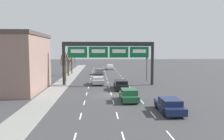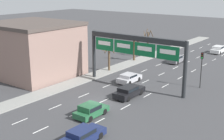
# 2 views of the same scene
# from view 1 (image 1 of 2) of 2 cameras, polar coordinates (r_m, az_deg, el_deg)

# --- Properties ---
(ground_plane) EXTENTS (220.00, 220.00, 0.00)m
(ground_plane) POSITION_cam_1_polar(r_m,az_deg,el_deg) (28.93, -0.16, -6.55)
(ground_plane) COLOR #3D3D3F
(sidewalk_left) EXTENTS (2.80, 110.00, 0.15)m
(sidewalk_left) POSITION_cam_1_polar(r_m,az_deg,el_deg) (29.56, -15.93, -6.35)
(sidewalk_left) COLOR gray
(sidewalk_left) RESTS_ON ground_plane
(lane_dashes) EXTENTS (6.72, 67.00, 0.01)m
(lane_dashes) POSITION_cam_1_polar(r_m,az_deg,el_deg) (42.22, -1.22, -2.79)
(lane_dashes) COLOR white
(lane_dashes) RESTS_ON ground_plane
(sign_gantry) EXTENTS (15.31, 0.70, 7.25)m
(sign_gantry) POSITION_cam_1_polar(r_m,az_deg,el_deg) (36.26, -0.89, 4.84)
(sign_gantry) COLOR #232628
(sign_gantry) RESTS_ON ground_plane
(car_white) EXTENTS (1.93, 4.72, 1.50)m
(car_white) POSITION_cam_1_polar(r_m,az_deg,el_deg) (66.12, -0.53, 0.84)
(car_white) COLOR silver
(car_white) RESTS_ON ground_plane
(car_grey) EXTENTS (1.85, 4.32, 1.38)m
(car_grey) POSITION_cam_1_polar(r_m,az_deg,el_deg) (52.96, -3.31, -0.35)
(car_grey) COLOR slate
(car_grey) RESTS_ON ground_plane
(car_silver) EXTENTS (1.95, 4.14, 1.30)m
(car_silver) POSITION_cam_1_polar(r_m,az_deg,el_deg) (37.85, -3.64, -2.66)
(car_silver) COLOR #B7B7BC
(car_silver) RESTS_ON ground_plane
(car_black) EXTENTS (1.92, 4.82, 1.40)m
(car_black) POSITION_cam_1_polar(r_m,az_deg,el_deg) (32.96, 2.34, -3.76)
(car_black) COLOR black
(car_black) RESTS_ON ground_plane
(car_green) EXTENTS (1.92, 4.06, 1.45)m
(car_green) POSITION_cam_1_polar(r_m,az_deg,el_deg) (25.51, 4.42, -6.41)
(car_green) COLOR #235B38
(car_green) RESTS_ON ground_plane
(car_navy) EXTENTS (1.88, 4.49, 1.37)m
(car_navy) POSITION_cam_1_polar(r_m,az_deg,el_deg) (21.65, 14.79, -8.78)
(car_navy) COLOR #19234C
(car_navy) RESTS_ON ground_plane
(traffic_light_near_gantry) EXTENTS (0.30, 0.35, 5.05)m
(traffic_light_near_gantry) POSITION_cam_1_polar(r_m,az_deg,el_deg) (42.39, 9.08, 2.04)
(traffic_light_near_gantry) COLOR black
(traffic_light_near_gantry) RESTS_ON ground_plane
(tree_bare_closest) EXTENTS (1.75, 1.47, 4.70)m
(tree_bare_closest) POSITION_cam_1_polar(r_m,az_deg,el_deg) (49.77, -11.32, 1.28)
(tree_bare_closest) COLOR brown
(tree_bare_closest) RESTS_ON sidewalk_left
(tree_bare_second) EXTENTS (1.75, 1.67, 6.01)m
(tree_bare_second) POSITION_cam_1_polar(r_m,az_deg,el_deg) (41.22, -12.17, 1.33)
(tree_bare_second) COLOR brown
(tree_bare_second) RESTS_ON sidewalk_left
(tree_bare_third) EXTENTS (2.07, 2.06, 5.40)m
(tree_bare_third) POSITION_cam_1_polar(r_m,az_deg,el_deg) (54.16, -10.44, 2.15)
(tree_bare_third) COLOR brown
(tree_bare_third) RESTS_ON sidewalk_left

